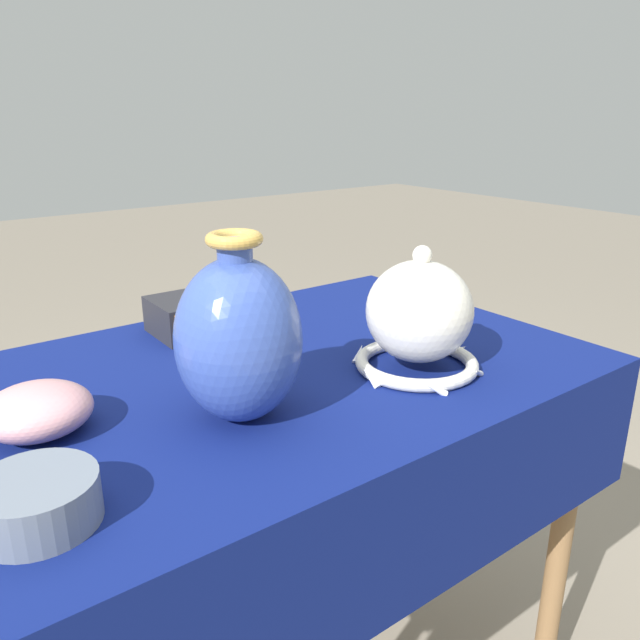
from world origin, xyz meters
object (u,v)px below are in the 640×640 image
(vase_dome_bell, at_px, (419,319))
(pot_squat_slate, at_px, (37,501))
(vase_tall_bulbous, at_px, (239,338))
(bowl_shallow_rose, at_px, (37,410))
(mosaic_tile_box, at_px, (196,314))

(vase_dome_bell, relative_size, pot_squat_slate, 1.67)
(vase_tall_bulbous, xyz_separation_m, pot_squat_slate, (-0.30, -0.08, -0.09))
(vase_tall_bulbous, distance_m, bowl_shallow_rose, 0.29)
(pot_squat_slate, bearing_deg, vase_tall_bulbous, 15.39)
(vase_dome_bell, xyz_separation_m, bowl_shallow_rose, (-0.57, 0.15, -0.06))
(mosaic_tile_box, bearing_deg, vase_tall_bulbous, -106.40)
(vase_tall_bulbous, relative_size, vase_dome_bell, 1.22)
(vase_tall_bulbous, bearing_deg, mosaic_tile_box, 73.28)
(mosaic_tile_box, distance_m, bowl_shallow_rose, 0.43)
(vase_tall_bulbous, xyz_separation_m, bowl_shallow_rose, (-0.24, 0.12, -0.09))
(vase_dome_bell, distance_m, pot_squat_slate, 0.63)
(vase_tall_bulbous, relative_size, bowl_shallow_rose, 1.84)
(pot_squat_slate, bearing_deg, mosaic_tile_box, 47.92)
(mosaic_tile_box, bearing_deg, pot_squat_slate, -131.75)
(vase_tall_bulbous, distance_m, pot_squat_slate, 0.32)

